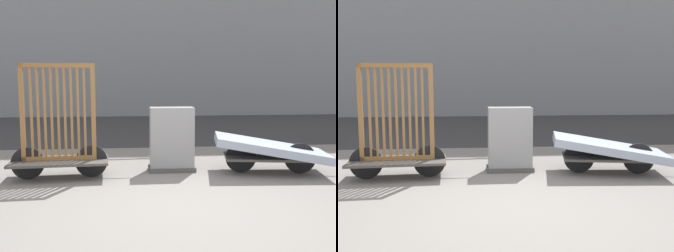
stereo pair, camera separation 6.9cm
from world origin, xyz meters
TOP-DOWN VIEW (x-y plane):
  - ground_plane at (0.00, 0.00)m, footprint 60.00×60.00m
  - road_strip at (0.00, 8.43)m, footprint 56.00×7.97m
  - bike_cart_with_bedframe at (-1.78, 1.70)m, footprint 2.28×0.86m
  - bike_cart_with_mattress at (1.79, 1.70)m, footprint 2.49×1.32m
  - utility_cabinet at (0.10, 2.05)m, footprint 0.82×0.43m

SIDE VIEW (x-z plane):
  - ground_plane at x=0.00m, z-range 0.00..0.00m
  - road_strip at x=0.00m, z-range 0.00..0.01m
  - bike_cart_with_mattress at x=1.79m, z-range 0.08..0.74m
  - utility_cabinet at x=0.10m, z-range -0.04..1.09m
  - bike_cart_with_bedframe at x=-1.78m, z-range -0.31..1.56m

